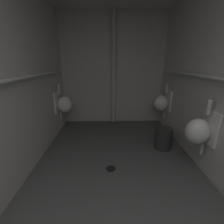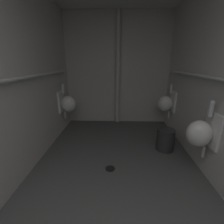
{
  "view_description": "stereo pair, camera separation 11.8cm",
  "coord_description": "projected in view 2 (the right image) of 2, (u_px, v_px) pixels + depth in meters",
  "views": [
    {
      "loc": [
        -0.11,
        0.18,
        1.47
      ],
      "look_at": [
        -0.06,
        2.22,
        0.81
      ],
      "focal_mm": 25.07,
      "sensor_mm": 36.0,
      "label": 1
    },
    {
      "loc": [
        0.01,
        0.18,
        1.47
      ],
      "look_at": [
        -0.06,
        2.22,
        0.81
      ],
      "focal_mm": 25.07,
      "sensor_mm": 36.0,
      "label": 2
    }
  ],
  "objects": [
    {
      "name": "wall_left",
      "position": [
        11.0,
        80.0,
        1.81
      ],
      "size": [
        0.06,
        4.07,
        2.52
      ],
      "primitive_type": "cube",
      "color": "beige",
      "rests_on": "ground"
    },
    {
      "name": "supply_pipe_left",
      "position": [
        17.0,
        79.0,
        1.78
      ],
      "size": [
        0.06,
        3.29,
        0.06
      ],
      "color": "#B2B2B2"
    },
    {
      "name": "waste_bin",
      "position": [
        165.0,
        140.0,
        2.69
      ],
      "size": [
        0.3,
        0.3,
        0.37
      ],
      "primitive_type": "cylinder",
      "color": "#2D2D2D",
      "rests_on": "ground"
    },
    {
      "name": "urinal_left_mid",
      "position": [
        67.0,
        103.0,
        3.32
      ],
      "size": [
        0.32,
        0.3,
        0.76
      ],
      "color": "white"
    },
    {
      "name": "floor_drain",
      "position": [
        110.0,
        168.0,
        2.25
      ],
      "size": [
        0.14,
        0.14,
        0.01
      ],
      "primitive_type": "cylinder",
      "color": "black",
      "rests_on": "ground"
    },
    {
      "name": "supply_pipe_right",
      "position": [
        218.0,
        79.0,
        1.76
      ],
      "size": [
        0.06,
        3.32,
        0.06
      ],
      "color": "#B2B2B2"
    },
    {
      "name": "urinal_right_far",
      "position": [
        166.0,
        103.0,
        3.32
      ],
      "size": [
        0.32,
        0.3,
        0.76
      ],
      "color": "white"
    },
    {
      "name": "wall_back",
      "position": [
        117.0,
        71.0,
        3.68
      ],
      "size": [
        2.52,
        0.06,
        2.52
      ],
      "primitive_type": "cube",
      "color": "beige",
      "rests_on": "ground"
    },
    {
      "name": "standpipe_back_wall",
      "position": [
        118.0,
        71.0,
        3.57
      ],
      "size": [
        0.1,
        0.1,
        2.47
      ],
      "primitive_type": "cylinder",
      "color": "beige",
      "rests_on": "ground"
    },
    {
      "name": "urinal_right_mid",
      "position": [
        201.0,
        133.0,
        1.95
      ],
      "size": [
        0.32,
        0.3,
        0.76
      ],
      "color": "white"
    },
    {
      "name": "floor",
      "position": [
        116.0,
        175.0,
        2.17
      ],
      "size": [
        2.52,
        4.07,
        0.08
      ],
      "primitive_type": "cube",
      "color": "#4C4F4C",
      "rests_on": "ground"
    }
  ]
}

